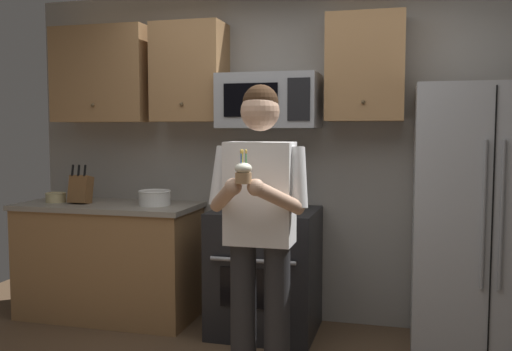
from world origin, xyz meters
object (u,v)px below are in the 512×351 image
at_px(refrigerator, 484,222).
at_px(person, 260,221).
at_px(bowl_large_white, 155,197).
at_px(bowl_small_colored, 56,197).
at_px(knife_block, 81,189).
at_px(cupcake, 243,172).
at_px(microwave, 269,101).
at_px(oven_range, 265,271).

height_order(refrigerator, person, refrigerator).
height_order(refrigerator, bowl_large_white, refrigerator).
distance_m(bowl_large_white, bowl_small_colored, 0.86).
relative_size(knife_block, cupcake, 1.84).
bearing_deg(knife_block, microwave, 5.60).
distance_m(refrigerator, cupcake, 1.83).
bearing_deg(refrigerator, bowl_small_colored, 179.54).
height_order(microwave, bowl_small_colored, microwave).
height_order(knife_block, bowl_small_colored, knife_block).
bearing_deg(refrigerator, oven_range, 178.50).
bearing_deg(knife_block, oven_range, 1.11).
distance_m(bowl_large_white, person, 1.45).
xyz_separation_m(knife_block, bowl_large_white, (0.62, 0.05, -0.05)).
bearing_deg(bowl_small_colored, refrigerator, -0.46).
distance_m(microwave, knife_block, 1.67).
relative_size(bowl_large_white, person, 0.14).
xyz_separation_m(oven_range, microwave, (0.00, 0.12, 1.26)).
distance_m(oven_range, microwave, 1.26).
height_order(oven_range, knife_block, knife_block).
bearing_deg(bowl_large_white, refrigerator, -1.37).
relative_size(refrigerator, bowl_small_colored, 10.91).
relative_size(refrigerator, bowl_large_white, 7.12).
bearing_deg(person, knife_block, 152.19).
height_order(oven_range, person, person).
bearing_deg(bowl_small_colored, person, -25.22).
distance_m(refrigerator, knife_block, 3.02).
relative_size(bowl_small_colored, person, 0.09).
height_order(refrigerator, knife_block, refrigerator).
relative_size(oven_range, bowl_large_white, 3.68).
height_order(bowl_large_white, person, person).
distance_m(oven_range, bowl_small_colored, 1.82).
relative_size(bowl_small_colored, cupcake, 0.95).
distance_m(person, cupcake, 0.44).
relative_size(oven_range, person, 0.53).
height_order(microwave, cupcake, microwave).
xyz_separation_m(oven_range, cupcake, (0.20, -1.26, 0.83)).
bearing_deg(refrigerator, cupcake, -136.83).
xyz_separation_m(microwave, refrigerator, (1.50, -0.16, -0.82)).
relative_size(knife_block, bowl_small_colored, 1.94).
xyz_separation_m(microwave, bowl_large_white, (-0.89, -0.10, -0.74)).
distance_m(oven_range, bowl_large_white, 1.03).
relative_size(microwave, refrigerator, 0.41).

